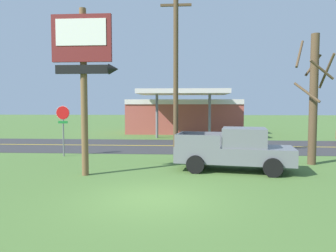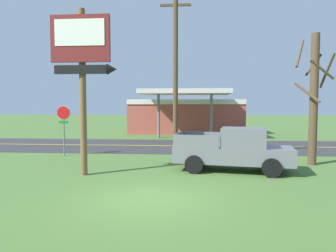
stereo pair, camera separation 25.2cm
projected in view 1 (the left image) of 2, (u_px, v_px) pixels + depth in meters
ground_plane at (151, 199)px, 9.89m from camera, size 180.00×180.00×0.00m
road_asphalt at (173, 146)px, 22.83m from camera, size 140.00×8.00×0.02m
road_centre_line at (173, 146)px, 22.83m from camera, size 126.00×0.20×0.01m
motel_sign at (84, 61)px, 12.82m from camera, size 2.76×0.54×6.97m
stop_sign at (63, 122)px, 18.07m from camera, size 0.80×0.08×2.95m
utility_pole at (176, 66)px, 16.32m from camera, size 1.80×0.26×9.47m
bare_tree at (313, 97)px, 15.49m from camera, size 1.79×2.01×6.50m
gas_station at (184, 115)px, 33.97m from camera, size 12.00×11.50×4.40m
pickup_grey_parked_on_lawn at (235, 150)px, 14.12m from camera, size 5.44×2.85×1.96m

